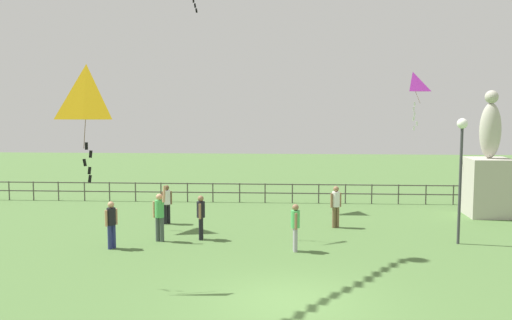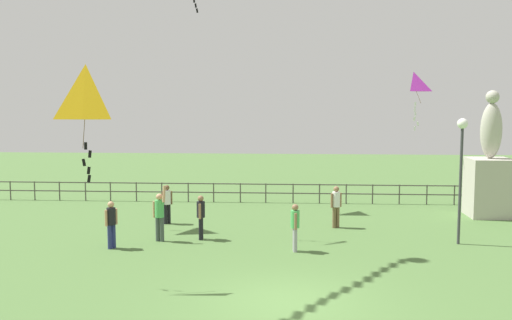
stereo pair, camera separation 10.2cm
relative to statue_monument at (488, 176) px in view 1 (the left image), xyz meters
name	(u,v)px [view 1 (the left image)]	position (x,y,z in m)	size (l,w,h in m)	color
ground_plane	(289,302)	(-8.55, -11.27, -1.75)	(80.00, 80.00, 0.00)	#4C7038
statue_monument	(488,176)	(0.00, 0.00, 0.00)	(1.74, 1.74, 5.42)	#B2AD9E
lamppost	(461,153)	(-2.66, -5.04, 1.44)	(0.36, 0.36, 4.39)	#38383D
person_0	(111,222)	(-14.54, -6.41, -0.82)	(0.34, 0.40, 1.62)	navy
person_1	(160,213)	(-13.15, -5.31, -0.74)	(0.51, 0.36, 2.01)	#3F4C47
person_2	(167,202)	(-13.52, -2.39, -0.84)	(0.39, 0.34, 1.59)	black
person_3	(201,214)	(-11.73, -4.96, -0.83)	(0.30, 0.49, 1.60)	black
person_4	(336,204)	(-6.73, -2.69, -0.80)	(0.44, 0.31, 1.65)	brown
person_5	(295,224)	(-8.36, -6.40, -0.83)	(0.29, 0.48, 1.59)	#99999E
kite_4	(413,86)	(-2.96, 1.78, 3.89)	(1.05, 1.01, 2.60)	#B22DB2
kite_5	(87,96)	(-13.97, -10.00, 3.37)	(1.11, 0.65, 3.13)	yellow
waterfront_railing	(281,190)	(-8.95, 2.73, -1.13)	(36.06, 0.06, 0.95)	#4C4742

